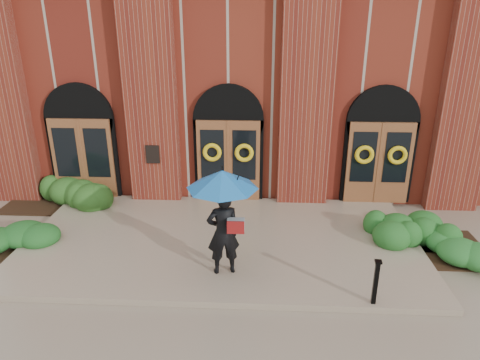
# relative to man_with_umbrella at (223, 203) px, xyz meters

# --- Properties ---
(ground) EXTENTS (90.00, 90.00, 0.00)m
(ground) POSITION_rel_man_with_umbrella_xyz_m (-0.20, 1.37, -1.84)
(ground) COLOR gray
(ground) RESTS_ON ground
(landing) EXTENTS (10.00, 5.30, 0.15)m
(landing) POSITION_rel_man_with_umbrella_xyz_m (-0.20, 1.52, -1.76)
(landing) COLOR gray
(landing) RESTS_ON ground
(church_building) EXTENTS (16.20, 12.53, 7.00)m
(church_building) POSITION_rel_man_with_umbrella_xyz_m (-0.20, 10.16, 1.66)
(church_building) COLOR maroon
(church_building) RESTS_ON ground
(man_with_umbrella) EXTENTS (1.83, 1.83, 2.41)m
(man_with_umbrella) POSITION_rel_man_with_umbrella_xyz_m (0.00, 0.00, 0.00)
(man_with_umbrella) COLOR black
(man_with_umbrella) RESTS_ON landing
(metal_post) EXTENTS (0.14, 0.14, 0.97)m
(metal_post) POSITION_rel_man_with_umbrella_xyz_m (3.07, -0.98, -1.18)
(metal_post) COLOR black
(metal_post) RESTS_ON landing
(hedge_wall_left) EXTENTS (3.11, 1.24, 0.80)m
(hedge_wall_left) POSITION_rel_man_with_umbrella_xyz_m (-5.40, 3.57, -1.44)
(hedge_wall_left) COLOR #28541C
(hedge_wall_left) RESTS_ON ground
(hedge_wall_right) EXTENTS (2.66, 1.06, 0.68)m
(hedge_wall_right) POSITION_rel_man_with_umbrella_xyz_m (5.00, 1.87, -1.50)
(hedge_wall_right) COLOR #1F561E
(hedge_wall_right) RESTS_ON ground
(hedge_front_left) EXTENTS (1.52, 1.30, 0.54)m
(hedge_front_left) POSITION_rel_man_with_umbrella_xyz_m (-5.30, 0.99, -1.57)
(hedge_front_left) COLOR #1C521D
(hedge_front_left) RESTS_ON ground
(hedge_front_right) EXTENTS (1.50, 1.28, 0.53)m
(hedge_front_right) POSITION_rel_man_with_umbrella_xyz_m (5.43, 1.24, -1.57)
(hedge_front_right) COLOR #236124
(hedge_front_right) RESTS_ON ground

